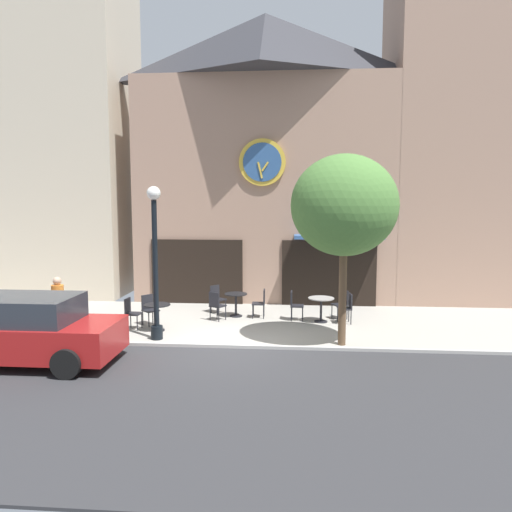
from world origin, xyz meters
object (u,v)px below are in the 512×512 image
object	(u,v)px
cafe_table_near_door	(157,312)
cafe_chair_left_end	(294,303)
cafe_chair_corner	(149,307)
cafe_chair_near_tree	(217,297)
cafe_table_near_curb	(236,300)
street_tree	(344,206)
cafe_chair_facing_street	(342,302)
street_lamp	(155,263)
pedestrian_orange	(58,307)
cafe_chair_facing_wall	(216,304)
cafe_chair_under_awning	(131,311)
cafe_table_center_right	(321,304)
cafe_chair_near_lamp	(347,306)
cafe_chair_outer	(261,301)
parked_car_red	(23,330)

from	to	relation	value
cafe_table_near_door	cafe_chair_left_end	world-z (taller)	cafe_chair_left_end
cafe_chair_corner	cafe_chair_near_tree	bearing A→B (deg)	45.43
cafe_table_near_curb	cafe_chair_near_tree	bearing A→B (deg)	145.00
street_tree	cafe_chair_corner	xyz separation A→B (m)	(-5.54, 1.60, -3.04)
cafe_chair_corner	cafe_chair_facing_street	distance (m)	5.93
street_lamp	pedestrian_orange	distance (m)	2.92
cafe_chair_facing_wall	pedestrian_orange	bearing A→B (deg)	-149.97
street_lamp	cafe_chair_under_awning	bearing A→B (deg)	136.76
cafe_table_near_curb	street_tree	bearing A→B (deg)	-42.89
cafe_chair_near_tree	pedestrian_orange	xyz separation A→B (m)	(-3.75, -3.36, 0.33)
cafe_table_center_right	cafe_chair_near_tree	size ratio (longest dim) A/B	0.88
cafe_chair_near_lamp	cafe_chair_corner	xyz separation A→B (m)	(-5.90, -0.69, 0.00)
cafe_table_near_door	cafe_chair_near_tree	xyz separation A→B (m)	(1.31, 2.42, -0.03)
cafe_chair_facing_street	cafe_chair_left_end	world-z (taller)	same
cafe_chair_near_tree	street_lamp	bearing A→B (deg)	-108.60
street_tree	cafe_chair_facing_street	xyz separation A→B (m)	(0.25, 2.87, -3.04)
cafe_table_center_right	cafe_chair_facing_street	size ratio (longest dim) A/B	0.88
cafe_table_center_right	cafe_chair_near_lamp	xyz separation A→B (m)	(0.78, -0.08, -0.03)
cafe_table_near_curb	cafe_chair_facing_street	bearing A→B (deg)	-0.18
street_lamp	cafe_chair_under_awning	xyz separation A→B (m)	(-1.03, 0.97, -1.54)
cafe_table_near_curb	cafe_chair_outer	distance (m)	0.82
cafe_chair_corner	cafe_chair_facing_wall	size ratio (longest dim) A/B	1.00
cafe_table_near_door	cafe_chair_outer	xyz separation A→B (m)	(2.82, 1.84, -0.03)
street_lamp	cafe_chair_near_lamp	xyz separation A→B (m)	(5.25, 2.17, -1.54)
cafe_table_center_right	cafe_chair_corner	size ratio (longest dim) A/B	0.88
cafe_table_near_curb	cafe_chair_under_awning	world-z (taller)	cafe_chair_under_awning
cafe_table_center_right	cafe_chair_facing_wall	distance (m)	3.22
cafe_chair_near_lamp	cafe_table_near_door	bearing A→B (deg)	-166.23
cafe_table_near_door	cafe_chair_left_end	distance (m)	4.20
cafe_chair_outer	pedestrian_orange	size ratio (longest dim) A/B	0.54
street_tree	cafe_chair_near_lamp	bearing A→B (deg)	81.15
cafe_table_near_curb	cafe_chair_facing_wall	distance (m)	0.81
cafe_chair_near_lamp	cafe_chair_under_awning	bearing A→B (deg)	-169.16
cafe_table_near_door	cafe_chair_near_tree	size ratio (longest dim) A/B	0.85
cafe_chair_outer	cafe_chair_near_tree	xyz separation A→B (m)	(-1.51, 0.58, 0.00)
street_lamp	cafe_table_center_right	size ratio (longest dim) A/B	5.16
cafe_chair_facing_street	cafe_chair_facing_wall	bearing A→B (deg)	-171.27
street_tree	cafe_table_near_curb	size ratio (longest dim) A/B	6.52
cafe_chair_facing_street	street_lamp	bearing A→B (deg)	-151.84
cafe_chair_facing_wall	parked_car_red	size ratio (longest dim) A/B	0.21
cafe_chair_near_lamp	cafe_chair_facing_street	distance (m)	0.59
cafe_chair_near_tree	cafe_chair_facing_wall	xyz separation A→B (m)	(0.16, -1.10, 0.00)
cafe_table_center_right	pedestrian_orange	distance (m)	7.52
cafe_chair_left_end	cafe_chair_near_tree	world-z (taller)	same
cafe_chair_outer	cafe_chair_under_awning	size ratio (longest dim) A/B	1.00
cafe_chair_facing_street	parked_car_red	bearing A→B (deg)	-147.07
cafe_table_near_curb	cafe_chair_near_tree	world-z (taller)	cafe_chair_near_tree
cafe_table_center_right	cafe_chair_corner	distance (m)	5.18
cafe_table_center_right	cafe_chair_facing_street	distance (m)	0.83
cafe_chair_near_lamp	pedestrian_orange	size ratio (longest dim) A/B	0.54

